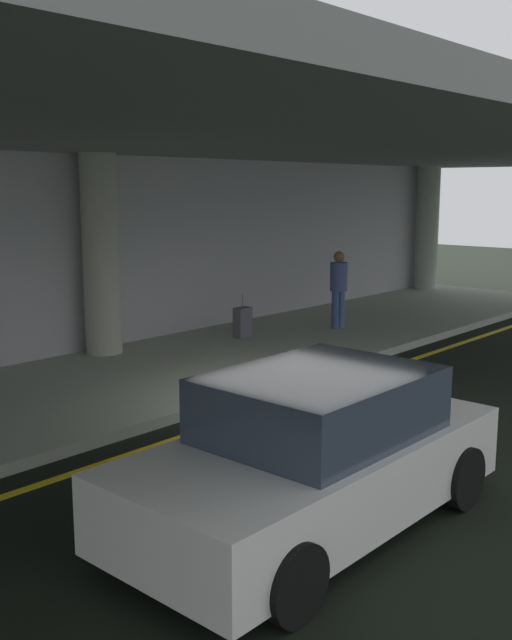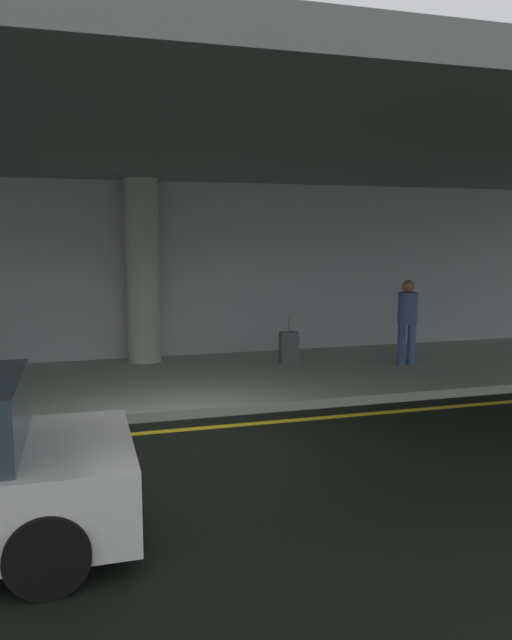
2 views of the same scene
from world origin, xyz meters
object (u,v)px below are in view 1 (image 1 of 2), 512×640
(support_column_center, at_px, (427,228))
(suitcase_upright_primary, at_px, (243,322))
(car_white, at_px, (315,455))
(person_waiting_for_ride, at_px, (339,284))
(support_column_left_mid, at_px, (101,255))

(support_column_center, distance_m, suitcase_upright_primary, 9.40)
(car_white, height_order, person_waiting_for_ride, person_waiting_for_ride)
(support_column_center, height_order, person_waiting_for_ride, support_column_center)
(car_white, bearing_deg, suitcase_upright_primary, -129.36)
(support_column_center, distance_m, car_white, 16.52)
(support_column_left_mid, bearing_deg, car_white, -111.93)
(support_column_center, height_order, car_white, support_column_center)
(car_white, relative_size, suitcase_upright_primary, 4.56)
(suitcase_upright_primary, bearing_deg, car_white, -135.15)
(car_white, xyz_separation_m, person_waiting_for_ride, (7.80, 5.31, 0.40))
(support_column_center, xyz_separation_m, person_waiting_for_ride, (-7.06, -1.80, -0.86))
(support_column_left_mid, height_order, car_white, support_column_left_mid)
(person_waiting_for_ride, distance_m, suitcase_upright_primary, 2.42)
(person_waiting_for_ride, height_order, suitcase_upright_primary, person_waiting_for_ride)
(support_column_left_mid, xyz_separation_m, support_column_center, (12.00, 0.00, 0.00))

